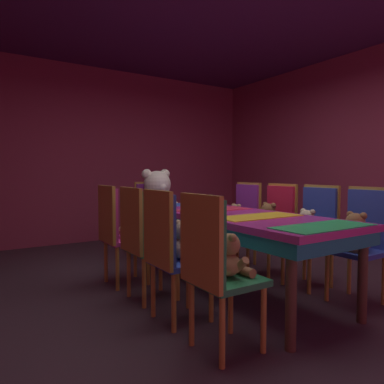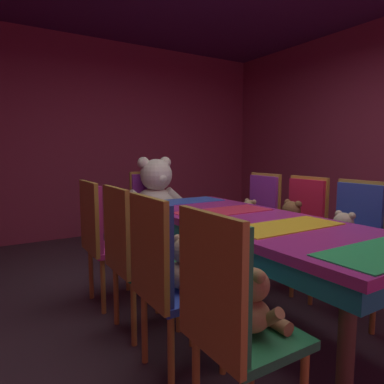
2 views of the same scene
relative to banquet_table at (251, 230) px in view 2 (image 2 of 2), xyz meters
name	(u,v)px [view 2 (image 2 of 2)]	position (x,y,z in m)	size (l,w,h in m)	color
ground_plane	(249,318)	(0.00, 0.00, -0.65)	(7.90, 7.90, 0.00)	#3F2D38
wall_back	(105,138)	(0.00, 3.20, 0.75)	(5.20, 0.12, 2.80)	#99334C
banquet_table	(251,230)	(0.00, 0.00, 0.00)	(0.90, 2.28, 0.75)	#B22D8C
chair_left_0	(226,308)	(-0.83, -0.80, -0.06)	(0.42, 0.41, 0.98)	#268C4C
teddy_left_0	(253,304)	(-0.69, -0.80, -0.07)	(0.23, 0.30, 0.28)	#9E7247
chair_left_1	(162,269)	(-0.83, -0.25, -0.06)	(0.42, 0.41, 0.98)	#2D47B2
teddy_left_1	(186,266)	(-0.69, -0.25, -0.07)	(0.24, 0.31, 0.29)	tan
chair_left_2	(128,246)	(-0.82, 0.26, -0.06)	(0.42, 0.41, 0.98)	#268C4C
teddy_left_2	(148,245)	(-0.67, 0.26, -0.08)	(0.23, 0.30, 0.28)	brown
chair_left_3	(100,231)	(-0.85, 0.79, -0.06)	(0.42, 0.41, 0.98)	#CC338C
teddy_left_3	(118,231)	(-0.70, 0.79, -0.08)	(0.22, 0.29, 0.27)	tan
chair_right_1	(354,230)	(0.84, -0.25, -0.06)	(0.42, 0.41, 0.98)	#2D47B2
teddy_right_1	(342,234)	(0.70, -0.25, -0.07)	(0.25, 0.32, 0.30)	beige
chair_right_2	(302,220)	(0.83, 0.26, -0.06)	(0.42, 0.41, 0.98)	red
teddy_right_2	(290,221)	(0.68, 0.26, -0.06)	(0.27, 0.35, 0.33)	brown
chair_right_3	(259,211)	(0.82, 0.79, -0.06)	(0.42, 0.41, 0.98)	purple
teddy_right_3	(249,215)	(0.67, 0.79, -0.08)	(0.23, 0.29, 0.27)	tan
throne_chair	(150,206)	(0.00, 1.68, -0.06)	(0.41, 0.42, 0.98)	purple
king_teddy_bear	(157,194)	(0.00, 1.51, 0.10)	(0.73, 0.57, 0.69)	silver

